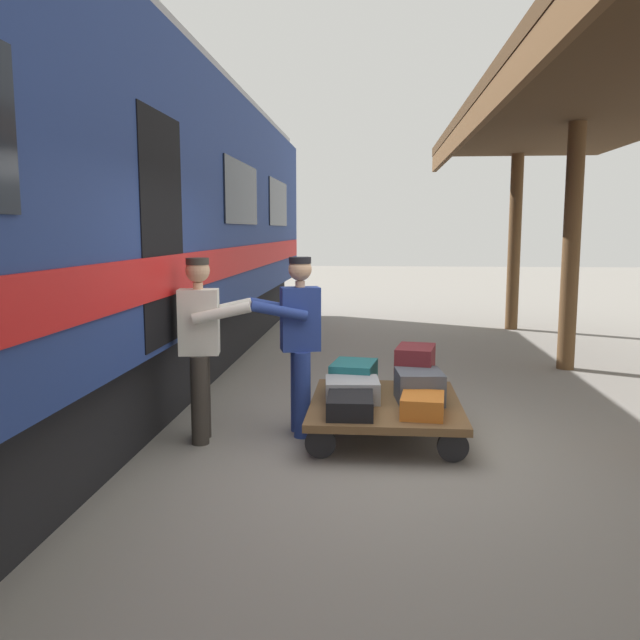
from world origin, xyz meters
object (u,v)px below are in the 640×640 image
suitcase_orange_carryall (423,405)px  porter_by_door (202,343)px  suitcase_gray_aluminum (352,390)px  luggage_cart (385,406)px  porter_in_overalls (298,339)px  suitcase_teal_softside (354,375)px  suitcase_slate_roller (419,386)px  suitcase_brown_leather (416,379)px  suitcase_black_hardshell (350,404)px  suitcase_maroon_trunk (415,358)px

suitcase_orange_carryall → porter_by_door: size_ratio=0.28×
suitcase_gray_aluminum → porter_by_door: (1.37, 0.30, 0.49)m
luggage_cart → porter_in_overalls: bearing=2.0°
luggage_cart → suitcase_teal_softside: 0.60m
suitcase_gray_aluminum → suitcase_slate_roller: suitcase_slate_roller is taller
suitcase_brown_leather → porter_by_door: porter_by_door is taller
suitcase_brown_leather → porter_by_door: bearing=21.0°
luggage_cart → suitcase_black_hardshell: 0.58m
luggage_cart → suitcase_orange_carryall: suitcase_orange_carryall is taller
suitcase_teal_softside → suitcase_maroon_trunk: bearing=176.5°
suitcase_maroon_trunk → suitcase_orange_carryall: bearing=90.9°
suitcase_gray_aluminum → porter_by_door: size_ratio=0.30×
luggage_cart → suitcase_slate_roller: suitcase_slate_roller is taller
suitcase_slate_roller → suitcase_teal_softside: 0.79m
suitcase_maroon_trunk → suitcase_gray_aluminum: bearing=34.9°
suitcase_orange_carryall → suitcase_brown_leather: 0.94m
suitcase_teal_softside → porter_by_door: porter_by_door is taller
suitcase_maroon_trunk → porter_by_door: (1.99, 0.73, 0.25)m
suitcase_black_hardshell → suitcase_teal_softside: bearing=-90.0°
luggage_cart → suitcase_maroon_trunk: 0.65m
luggage_cart → suitcase_gray_aluminum: 0.35m
suitcase_slate_roller → suitcase_orange_carryall: bearing=90.0°
suitcase_teal_softside → porter_by_door: bearing=29.3°
luggage_cart → suitcase_brown_leather: (-0.32, -0.47, 0.16)m
suitcase_black_hardshell → porter_in_overalls: porter_in_overalls is taller
luggage_cart → suitcase_brown_leather: bearing=-123.9°
suitcase_gray_aluminum → suitcase_orange_carryall: 0.79m
porter_in_overalls → porter_by_door: bearing=17.4°
suitcase_slate_roller → porter_in_overalls: size_ratio=0.29×
suitcase_slate_roller → suitcase_brown_leather: 0.47m
suitcase_orange_carryall → suitcase_maroon_trunk: suitcase_maroon_trunk is taller
suitcase_black_hardshell → suitcase_slate_roller: suitcase_slate_roller is taller
suitcase_slate_roller → suitcase_maroon_trunk: bearing=-88.2°
suitcase_black_hardshell → suitcase_slate_roller: 0.79m
suitcase_slate_roller → porter_by_door: porter_by_door is taller
suitcase_brown_leather → porter_by_door: (2.01, 0.77, 0.48)m
suitcase_orange_carryall → suitcase_teal_softside: 1.14m
suitcase_slate_roller → suitcase_orange_carryall: suitcase_slate_roller is taller
suitcase_gray_aluminum → suitcase_brown_leather: size_ratio=1.11×
luggage_cart → porter_by_door: porter_by_door is taller
suitcase_brown_leather → suitcase_slate_roller: bearing=90.0°
luggage_cart → suitcase_maroon_trunk: (-0.30, -0.43, 0.38)m
suitcase_gray_aluminum → suitcase_teal_softside: bearing=-90.0°
suitcase_gray_aluminum → porter_by_door: bearing=12.3°
suitcase_orange_carryall → porter_in_overalls: bearing=-21.0°
suitcase_gray_aluminum → suitcase_slate_roller: 0.64m
porter_by_door → luggage_cart: bearing=-170.0°
suitcase_brown_leather → suitcase_maroon_trunk: bearing=70.2°
suitcase_slate_roller → suitcase_brown_leather: (0.00, -0.47, -0.04)m
suitcase_brown_leather → suitcase_maroon_trunk: suitcase_maroon_trunk is taller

